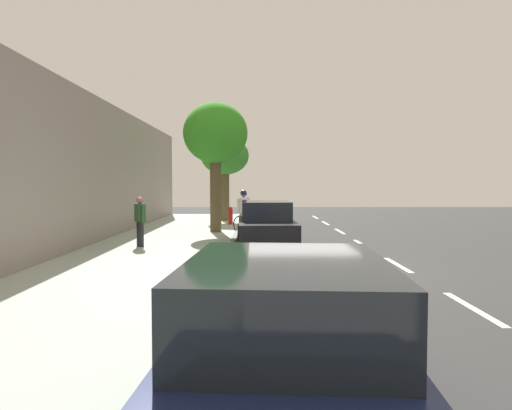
% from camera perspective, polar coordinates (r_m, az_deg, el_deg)
% --- Properties ---
extents(ground, '(59.52, 59.52, 0.00)m').
position_cam_1_polar(ground, '(11.62, 5.39, -7.83)').
color(ground, '#313131').
extents(sidewalk, '(4.45, 37.20, 0.13)m').
position_cam_1_polar(sidewalk, '(11.96, -15.10, -7.30)').
color(sidewalk, '#A3B0A6').
rests_on(sidewalk, ground).
extents(curb_edge, '(0.16, 37.20, 0.13)m').
position_cam_1_polar(curb_edge, '(11.58, -3.91, -7.54)').
color(curb_edge, gray).
rests_on(curb_edge, ground).
extents(lane_stripe_centre, '(0.14, 35.80, 0.01)m').
position_cam_1_polar(lane_stripe_centre, '(12.80, 16.77, -6.94)').
color(lane_stripe_centre, white).
rests_on(lane_stripe_centre, ground).
extents(lane_stripe_bike_edge, '(0.12, 37.20, 0.01)m').
position_cam_1_polar(lane_stripe_bike_edge, '(11.59, 3.43, -7.83)').
color(lane_stripe_bike_edge, white).
rests_on(lane_stripe_bike_edge, ground).
extents(building_facade, '(0.50, 37.20, 5.02)m').
position_cam_1_polar(building_facade, '(12.66, -26.15, 4.19)').
color(building_facade, gray).
rests_on(building_facade, ground).
extents(parked_sedan_black_nearest, '(1.96, 4.46, 1.52)m').
position_cam_1_polar(parked_sedan_black_nearest, '(15.41, 1.18, -2.40)').
color(parked_sedan_black_nearest, black).
rests_on(parked_sedan_black_nearest, ground).
extents(parked_sedan_dark_blue_second, '(2.05, 4.50, 1.52)m').
position_cam_1_polar(parked_sedan_dark_blue_second, '(3.92, 3.71, -17.81)').
color(parked_sedan_dark_blue_second, navy).
rests_on(parked_sedan_dark_blue_second, ground).
extents(bicycle_at_curb, '(1.31, 1.26, 0.79)m').
position_cam_1_polar(bicycle_at_curb, '(19.40, -0.96, -2.42)').
color(bicycle_at_curb, black).
rests_on(bicycle_at_curb, ground).
extents(cyclist_with_backpack, '(0.55, 0.52, 1.82)m').
position_cam_1_polar(cyclist_with_backpack, '(19.82, -1.55, -0.19)').
color(cyclist_with_backpack, '#C6B284').
rests_on(cyclist_with_backpack, ground).
extents(street_tree_near_cyclist, '(2.53, 2.53, 4.44)m').
position_cam_1_polar(street_tree_near_cyclist, '(24.96, -3.80, 5.79)').
color(street_tree_near_cyclist, brown).
rests_on(street_tree_near_cyclist, sidewalk).
extents(street_tree_mid_block, '(2.60, 2.60, 5.22)m').
position_cam_1_polar(street_tree_mid_block, '(19.26, -4.93, 8.40)').
color(street_tree_mid_block, brown).
rests_on(street_tree_mid_block, sidewalk).
extents(pedestrian_on_phone, '(0.40, 0.53, 1.56)m').
position_cam_1_polar(pedestrian_on_phone, '(15.14, -13.85, -1.62)').
color(pedestrian_on_phone, black).
rests_on(pedestrian_on_phone, sidewalk).
extents(fire_hydrant, '(0.22, 0.22, 0.84)m').
position_cam_1_polar(fire_hydrant, '(22.59, -3.11, -1.28)').
color(fire_hydrant, red).
rests_on(fire_hydrant, sidewalk).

